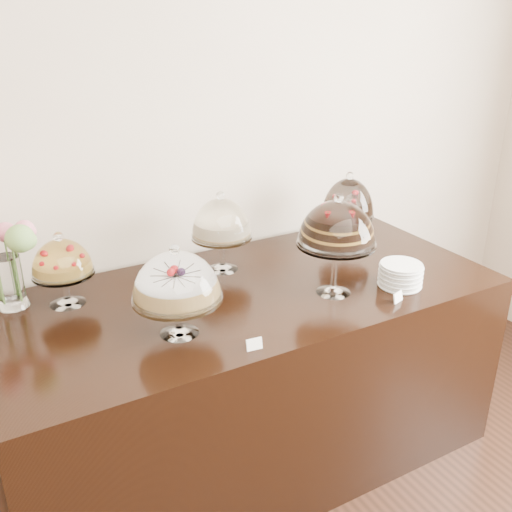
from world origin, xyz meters
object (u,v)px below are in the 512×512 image
flower_vase (3,251)px  cake_stand_cheesecake (221,222)px  display_counter (251,375)px  plate_stack (400,275)px  cake_stand_sugar_sponge (176,281)px  cake_stand_dark_choco (348,201)px  cake_stand_choco_layer (337,227)px  cake_stand_fruit_tart (62,261)px

flower_vase → cake_stand_cheesecake: bearing=-4.7°
display_counter → plate_stack: plate_stack is taller
cake_stand_sugar_sponge → flower_vase: 0.74m
cake_stand_cheesecake → cake_stand_dark_choco: cake_stand_dark_choco is taller
cake_stand_choco_layer → plate_stack: bearing=-17.5°
cake_stand_cheesecake → cake_stand_choco_layer: bearing=-55.4°
display_counter → cake_stand_choco_layer: (0.30, -0.20, 0.75)m
cake_stand_choco_layer → flower_vase: 1.34m
cake_stand_cheesecake → flower_vase: 0.92m
display_counter → cake_stand_choco_layer: bearing=-32.9°
flower_vase → display_counter: bearing=-19.7°
cake_stand_fruit_tart → display_counter: bearing=-19.9°
cake_stand_fruit_tart → flower_vase: (-0.20, 0.07, 0.06)m
plate_stack → cake_stand_sugar_sponge: bearing=174.2°
cake_stand_fruit_tart → plate_stack: 1.44m
cake_stand_dark_choco → plate_stack: bearing=-99.6°
display_counter → cake_stand_choco_layer: size_ratio=4.91×
cake_stand_dark_choco → flower_vase: 1.62m
cake_stand_dark_choco → cake_stand_fruit_tart: cake_stand_dark_choco is taller
cake_stand_fruit_tart → cake_stand_choco_layer: bearing=-24.1°
cake_stand_sugar_sponge → cake_stand_fruit_tart: bearing=125.1°
cake_stand_cheesecake → cake_stand_fruit_tart: size_ratio=1.20×
cake_stand_choco_layer → cake_stand_fruit_tart: (-1.03, 0.46, -0.11)m
cake_stand_dark_choco → flower_vase: (-1.61, 0.12, 0.01)m
cake_stand_cheesecake → flower_vase: (-0.92, 0.08, 0.02)m
display_counter → cake_stand_choco_layer: cake_stand_choco_layer is taller
plate_stack → display_counter: bearing=154.2°
display_counter → plate_stack: bearing=-25.8°
cake_stand_cheesecake → plate_stack: (0.61, -0.55, -0.18)m
cake_stand_cheesecake → display_counter: bearing=-87.7°
display_counter → cake_stand_fruit_tart: bearing=160.1°
cake_stand_cheesecake → cake_stand_sugar_sponge: bearing=-131.9°
display_counter → cake_stand_sugar_sponge: (-0.41, -0.19, 0.67)m
cake_stand_sugar_sponge → flower_vase: (-0.52, 0.52, 0.03)m
cake_stand_cheesecake → flower_vase: size_ratio=0.91×
cake_stand_choco_layer → plate_stack: (0.30, -0.09, -0.25)m
cake_stand_dark_choco → cake_stand_sugar_sponge: bearing=-159.8°
cake_stand_sugar_sponge → plate_stack: cake_stand_sugar_sponge is taller
cake_stand_dark_choco → cake_stand_fruit_tart: size_ratio=1.23×
cake_stand_choco_layer → plate_stack: 0.40m
cake_stand_sugar_sponge → cake_stand_fruit_tart: 0.55m
cake_stand_sugar_sponge → cake_stand_dark_choco: cake_stand_dark_choco is taller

